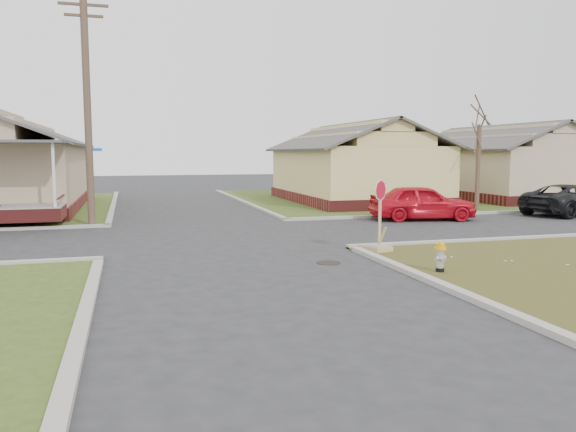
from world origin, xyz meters
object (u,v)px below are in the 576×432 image
object	(u,v)px
utility_pole	(87,106)
dark_pickup	(571,200)
red_sedan	(422,202)
fire_hydrant	(440,255)
stop_sign	(379,236)

from	to	relation	value
utility_pole	dark_pickup	distance (m)	21.66
utility_pole	dark_pickup	size ratio (longest dim) A/B	1.76
red_sedan	dark_pickup	world-z (taller)	red_sedan
fire_hydrant	dark_pickup	xyz separation A→B (m)	(12.72, 9.72, 0.25)
utility_pole	stop_sign	size ratio (longest dim) A/B	4.32
utility_pole	red_sedan	xyz separation A→B (m)	(13.53, -1.55, -3.90)
utility_pole	fire_hydrant	distance (m)	14.81
fire_hydrant	red_sedan	distance (m)	11.02
red_sedan	stop_sign	bearing A→B (deg)	154.95
fire_hydrant	dark_pickup	size ratio (longest dim) A/B	0.15
utility_pole	stop_sign	bearing A→B (deg)	-45.04
utility_pole	stop_sign	distance (m)	12.52
dark_pickup	red_sedan	bearing A→B (deg)	74.14
fire_hydrant	stop_sign	distance (m)	3.01
utility_pole	fire_hydrant	world-z (taller)	utility_pole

